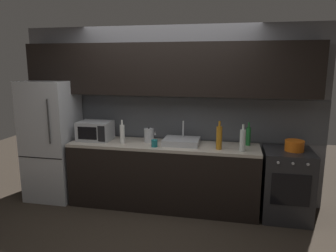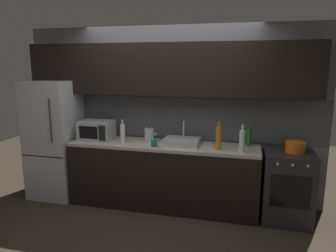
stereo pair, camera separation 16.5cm
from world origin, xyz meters
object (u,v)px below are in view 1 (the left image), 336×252
at_px(wine_bottle_green, 248,136).
at_px(mug_teal, 154,143).
at_px(microwave, 95,131).
at_px(oven_range, 286,184).
at_px(wine_bottle_white, 122,134).
at_px(kettle, 149,135).
at_px(wine_bottle_amber, 219,137).
at_px(cooking_pot, 294,146).
at_px(wine_bottle_clear, 243,140).
at_px(refrigerator, 52,140).

relative_size(wine_bottle_green, mug_teal, 3.27).
distance_m(microwave, mug_teal, 0.94).
bearing_deg(oven_range, wine_bottle_white, -178.07).
distance_m(kettle, wine_bottle_amber, 0.99).
relative_size(oven_range, cooking_pot, 3.83).
bearing_deg(wine_bottle_white, wine_bottle_clear, -2.47).
bearing_deg(wine_bottle_white, wine_bottle_amber, -1.66).
bearing_deg(oven_range, cooking_pot, 1.35).
height_order(kettle, cooking_pot, kettle).
xyz_separation_m(microwave, mug_teal, (0.92, -0.19, -0.09)).
bearing_deg(kettle, refrigerator, -177.85).
xyz_separation_m(kettle, mug_teal, (0.14, -0.23, -0.05)).
xyz_separation_m(kettle, wine_bottle_amber, (0.97, -0.17, 0.06)).
relative_size(oven_range, wine_bottle_amber, 2.47).
xyz_separation_m(wine_bottle_amber, cooking_pot, (0.93, 0.11, -0.09)).
distance_m(oven_range, mug_teal, 1.79).
distance_m(refrigerator, oven_range, 3.33).
xyz_separation_m(refrigerator, oven_range, (3.31, -0.00, -0.42)).
distance_m(microwave, wine_bottle_amber, 1.76).
relative_size(oven_range, kettle, 4.20).
distance_m(wine_bottle_white, mug_teal, 0.50).
xyz_separation_m(oven_range, microwave, (-2.63, 0.02, 0.58)).
height_order(oven_range, mug_teal, mug_teal).
distance_m(microwave, kettle, 0.78).
bearing_deg(wine_bottle_white, mug_teal, -11.93).
bearing_deg(microwave, wine_bottle_amber, -4.28).
relative_size(microwave, kettle, 2.15).
distance_m(oven_range, wine_bottle_white, 2.26).
distance_m(oven_range, microwave, 2.69).
xyz_separation_m(wine_bottle_clear, mug_teal, (-1.13, -0.03, -0.09)).
bearing_deg(kettle, wine_bottle_white, -159.32).
bearing_deg(microwave, wine_bottle_green, 3.75).
height_order(wine_bottle_amber, wine_bottle_white, wine_bottle_amber).
xyz_separation_m(refrigerator, kettle, (1.46, 0.05, 0.13)).
xyz_separation_m(microwave, kettle, (0.78, 0.04, -0.04)).
relative_size(kettle, wine_bottle_clear, 0.63).
height_order(refrigerator, mug_teal, refrigerator).
distance_m(wine_bottle_white, cooking_pot, 2.25).
distance_m(refrigerator, microwave, 0.70).
height_order(microwave, wine_bottle_green, wine_bottle_green).
relative_size(wine_bottle_white, cooking_pot, 1.38).
bearing_deg(wine_bottle_white, oven_range, 1.93).
bearing_deg(wine_bottle_clear, cooking_pot, 12.69).
height_order(kettle, mug_teal, kettle).
xyz_separation_m(wine_bottle_green, wine_bottle_white, (-1.69, -0.23, 0.01)).
bearing_deg(refrigerator, wine_bottle_green, 3.22).
xyz_separation_m(microwave, wine_bottle_clear, (2.04, -0.16, 0.01)).
relative_size(wine_bottle_amber, wine_bottle_clear, 1.07).
bearing_deg(wine_bottle_amber, oven_range, 7.30).
xyz_separation_m(wine_bottle_green, cooking_pot, (0.56, -0.16, -0.06)).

